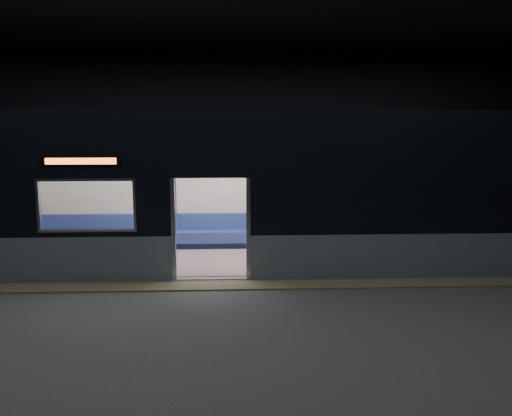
{
  "coord_description": "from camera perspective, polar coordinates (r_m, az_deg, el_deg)",
  "views": [
    {
      "loc": [
        0.44,
        -9.46,
        3.23
      ],
      "look_at": [
        0.95,
        2.3,
        1.23
      ],
      "focal_mm": 38.0,
      "sensor_mm": 36.0,
      "label": 1
    }
  ],
  "objects": [
    {
      "name": "metro_car",
      "position": [
        12.09,
        -4.55,
        3.02
      ],
      "size": [
        18.0,
        3.04,
        3.35
      ],
      "color": "gray",
      "rests_on": "station_floor"
    },
    {
      "name": "tactile_strip",
      "position": [
        10.53,
        -4.79,
        -8.2
      ],
      "size": [
        22.8,
        0.5,
        0.03
      ],
      "primitive_type": "cube",
      "color": "#8C7F59",
      "rests_on": "station_floor"
    },
    {
      "name": "station_envelope",
      "position": [
        9.48,
        -5.24,
        12.21
      ],
      "size": [
        24.0,
        14.0,
        5.0
      ],
      "color": "black",
      "rests_on": "station_floor"
    },
    {
      "name": "station_floor",
      "position": [
        10.01,
        -4.92,
        -9.27
      ],
      "size": [
        24.0,
        14.0,
        0.01
      ],
      "primitive_type": "cube",
      "color": "#47494C",
      "rests_on": "ground"
    },
    {
      "name": "passenger",
      "position": [
        13.31,
        3.72,
        -0.92
      ],
      "size": [
        0.42,
        0.7,
        1.37
      ],
      "rotation": [
        0.0,
        0.0,
        0.13
      ],
      "color": "black",
      "rests_on": "metro_car"
    },
    {
      "name": "handbag",
      "position": [
        13.11,
        3.79,
        -1.64
      ],
      "size": [
        0.26,
        0.23,
        0.13
      ],
      "primitive_type": "cube",
      "rotation": [
        0.0,
        0.0,
        0.04
      ],
      "color": "black",
      "rests_on": "passenger"
    },
    {
      "name": "transit_map",
      "position": [
        14.18,
        16.32,
        2.14
      ],
      "size": [
        1.01,
        0.03,
        0.66
      ],
      "primitive_type": "cube",
      "color": "white",
      "rests_on": "metro_car"
    }
  ]
}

